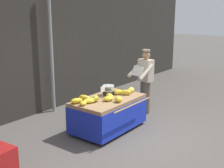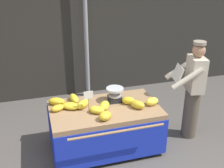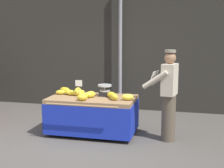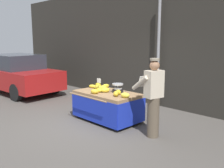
{
  "view_description": "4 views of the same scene",
  "coord_description": "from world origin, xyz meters",
  "px_view_note": "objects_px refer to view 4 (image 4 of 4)",
  "views": [
    {
      "loc": [
        -4.87,
        -3.27,
        2.65
      ],
      "look_at": [
        0.23,
        0.6,
        1.08
      ],
      "focal_mm": 47.01,
      "sensor_mm": 36.0,
      "label": 1
    },
    {
      "loc": [
        -0.83,
        -3.08,
        2.85
      ],
      "look_at": [
        0.3,
        0.78,
        1.07
      ],
      "focal_mm": 44.79,
      "sensor_mm": 36.0,
      "label": 2
    },
    {
      "loc": [
        1.97,
        -5.23,
        2.03
      ],
      "look_at": [
        0.53,
        0.69,
        1.02
      ],
      "focal_mm": 50.36,
      "sensor_mm": 36.0,
      "label": 3
    },
    {
      "loc": [
        4.77,
        -3.73,
        2.11
      ],
      "look_at": [
        0.29,
        0.66,
        0.98
      ],
      "focal_mm": 40.4,
      "sensor_mm": 36.0,
      "label": 4
    }
  ],
  "objects_px": {
    "street_pole": "(158,54)",
    "banana_bunch_2": "(97,87)",
    "parked_car": "(18,74)",
    "banana_bunch_4": "(105,90)",
    "banana_bunch_7": "(105,86)",
    "banana_cart": "(107,100)",
    "weighing_scale": "(118,88)",
    "banana_bunch_8": "(118,92)",
    "vendor_person": "(153,97)",
    "banana_bunch_10": "(125,95)",
    "price_sign": "(99,82)",
    "banana_bunch_9": "(95,91)",
    "banana_bunch_3": "(92,86)",
    "banana_bunch_1": "(98,85)",
    "banana_bunch_5": "(100,90)",
    "banana_bunch_6": "(102,88)",
    "banana_bunch_0": "(116,94)"
  },
  "relations": [
    {
      "from": "banana_bunch_2",
      "to": "banana_bunch_9",
      "type": "relative_size",
      "value": 1.32
    },
    {
      "from": "banana_bunch_3",
      "to": "parked_car",
      "type": "bearing_deg",
      "value": -176.92
    },
    {
      "from": "street_pole",
      "to": "banana_bunch_1",
      "type": "xyz_separation_m",
      "value": [
        -0.84,
        -1.69,
        -0.84
      ]
    },
    {
      "from": "banana_bunch_5",
      "to": "price_sign",
      "type": "bearing_deg",
      "value": 144.45
    },
    {
      "from": "banana_bunch_6",
      "to": "banana_cart",
      "type": "bearing_deg",
      "value": -16.45
    },
    {
      "from": "parked_car",
      "to": "banana_bunch_2",
      "type": "bearing_deg",
      "value": 3.01
    },
    {
      "from": "banana_cart",
      "to": "weighing_scale",
      "type": "xyz_separation_m",
      "value": [
        0.21,
        0.17,
        0.33
      ]
    },
    {
      "from": "banana_bunch_4",
      "to": "parked_car",
      "type": "height_order",
      "value": "parked_car"
    },
    {
      "from": "banana_cart",
      "to": "banana_bunch_6",
      "type": "height_order",
      "value": "banana_bunch_6"
    },
    {
      "from": "parked_car",
      "to": "banana_bunch_10",
      "type": "bearing_deg",
      "value": 0.02
    },
    {
      "from": "parked_car",
      "to": "banana_cart",
      "type": "bearing_deg",
      "value": 1.45
    },
    {
      "from": "banana_bunch_1",
      "to": "banana_bunch_9",
      "type": "height_order",
      "value": "banana_bunch_9"
    },
    {
      "from": "banana_bunch_0",
      "to": "price_sign",
      "type": "bearing_deg",
      "value": 171.42
    },
    {
      "from": "street_pole",
      "to": "banana_bunch_6",
      "type": "bearing_deg",
      "value": -103.53
    },
    {
      "from": "banana_bunch_2",
      "to": "banana_bunch_3",
      "type": "distance_m",
      "value": 0.2
    },
    {
      "from": "banana_bunch_1",
      "to": "parked_car",
      "type": "distance_m",
      "value": 4.33
    },
    {
      "from": "banana_bunch_3",
      "to": "banana_cart",
      "type": "bearing_deg",
      "value": -8.28
    },
    {
      "from": "banana_cart",
      "to": "banana_bunch_2",
      "type": "xyz_separation_m",
      "value": [
        -0.52,
        0.11,
        0.26
      ]
    },
    {
      "from": "banana_bunch_0",
      "to": "banana_bunch_9",
      "type": "xyz_separation_m",
      "value": [
        -0.57,
        -0.18,
        -0.0
      ]
    },
    {
      "from": "banana_bunch_1",
      "to": "banana_bunch_5",
      "type": "relative_size",
      "value": 1.17
    },
    {
      "from": "street_pole",
      "to": "price_sign",
      "type": "xyz_separation_m",
      "value": [
        -0.4,
        -2.06,
        -0.65
      ]
    },
    {
      "from": "banana_bunch_6",
      "to": "parked_car",
      "type": "bearing_deg",
      "value": -177.28
    },
    {
      "from": "banana_bunch_0",
      "to": "banana_bunch_3",
      "type": "relative_size",
      "value": 1.12
    },
    {
      "from": "banana_cart",
      "to": "vendor_person",
      "type": "height_order",
      "value": "vendor_person"
    },
    {
      "from": "banana_cart",
      "to": "banana_bunch_7",
      "type": "relative_size",
      "value": 5.93
    },
    {
      "from": "price_sign",
      "to": "banana_bunch_8",
      "type": "distance_m",
      "value": 0.68
    },
    {
      "from": "price_sign",
      "to": "banana_bunch_0",
      "type": "distance_m",
      "value": 0.77
    },
    {
      "from": "banana_bunch_1",
      "to": "banana_bunch_7",
      "type": "xyz_separation_m",
      "value": [
        0.28,
        0.03,
        -0.0
      ]
    },
    {
      "from": "street_pole",
      "to": "banana_bunch_5",
      "type": "height_order",
      "value": "street_pole"
    },
    {
      "from": "street_pole",
      "to": "banana_bunch_1",
      "type": "relative_size",
      "value": 12.49
    },
    {
      "from": "street_pole",
      "to": "banana_bunch_8",
      "type": "relative_size",
      "value": 15.65
    },
    {
      "from": "banana_bunch_10",
      "to": "banana_cart",
      "type": "bearing_deg",
      "value": 170.48
    },
    {
      "from": "banana_bunch_4",
      "to": "banana_bunch_7",
      "type": "height_order",
      "value": "banana_bunch_4"
    },
    {
      "from": "banana_bunch_10",
      "to": "price_sign",
      "type": "bearing_deg",
      "value": 175.94
    },
    {
      "from": "vendor_person",
      "to": "parked_car",
      "type": "height_order",
      "value": "vendor_person"
    },
    {
      "from": "banana_bunch_7",
      "to": "parked_car",
      "type": "xyz_separation_m",
      "value": [
        -4.59,
        -0.46,
        -0.06
      ]
    },
    {
      "from": "banana_bunch_0",
      "to": "street_pole",
      "type": "bearing_deg",
      "value": 99.07
    },
    {
      "from": "price_sign",
      "to": "vendor_person",
      "type": "xyz_separation_m",
      "value": [
        1.76,
        -0.01,
        -0.12
      ]
    },
    {
      "from": "banana_cart",
      "to": "banana_bunch_3",
      "type": "height_order",
      "value": "banana_bunch_3"
    },
    {
      "from": "banana_bunch_0",
      "to": "banana_bunch_6",
      "type": "distance_m",
      "value": 0.85
    },
    {
      "from": "banana_bunch_3",
      "to": "banana_bunch_8",
      "type": "height_order",
      "value": "banana_bunch_8"
    },
    {
      "from": "street_pole",
      "to": "banana_bunch_2",
      "type": "height_order",
      "value": "street_pole"
    },
    {
      "from": "banana_cart",
      "to": "weighing_scale",
      "type": "distance_m",
      "value": 0.42
    },
    {
      "from": "banana_bunch_2",
      "to": "banana_bunch_8",
      "type": "relative_size",
      "value": 1.31
    },
    {
      "from": "banana_bunch_2",
      "to": "banana_bunch_3",
      "type": "xyz_separation_m",
      "value": [
        -0.2,
        -0.01,
        -0.0
      ]
    },
    {
      "from": "weighing_scale",
      "to": "banana_bunch_10",
      "type": "distance_m",
      "value": 0.61
    },
    {
      "from": "banana_cart",
      "to": "banana_bunch_8",
      "type": "height_order",
      "value": "banana_bunch_8"
    },
    {
      "from": "banana_bunch_9",
      "to": "vendor_person",
      "type": "xyz_separation_m",
      "value": [
        1.59,
        0.28,
        0.06
      ]
    },
    {
      "from": "banana_bunch_4",
      "to": "banana_bunch_5",
      "type": "relative_size",
      "value": 1.04
    },
    {
      "from": "weighing_scale",
      "to": "banana_bunch_2",
      "type": "distance_m",
      "value": 0.73
    }
  ]
}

